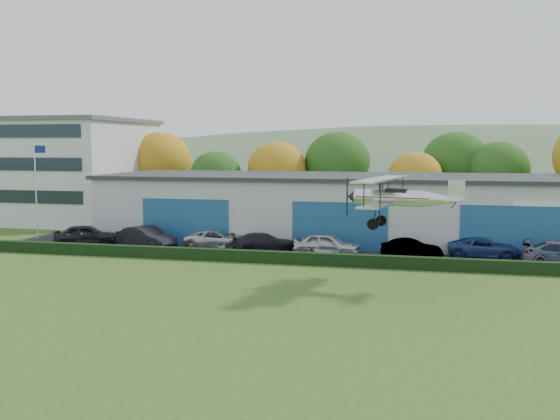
% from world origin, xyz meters
% --- Properties ---
extents(ground, '(300.00, 300.00, 0.00)m').
position_xyz_m(ground, '(0.00, 0.00, 0.00)').
color(ground, '#39591C').
rests_on(ground, ground).
extents(apron, '(48.00, 9.00, 0.05)m').
position_xyz_m(apron, '(3.00, 21.00, 0.03)').
color(apron, black).
rests_on(apron, ground).
extents(hedge, '(46.00, 0.60, 0.80)m').
position_xyz_m(hedge, '(3.00, 16.20, 0.40)').
color(hedge, black).
rests_on(hedge, ground).
extents(hangar, '(40.60, 12.60, 5.30)m').
position_xyz_m(hangar, '(5.00, 27.98, 2.66)').
color(hangar, '#B2B7BC').
rests_on(hangar, ground).
extents(office_block, '(20.60, 15.60, 10.40)m').
position_xyz_m(office_block, '(-28.00, 35.00, 5.21)').
color(office_block, silver).
rests_on(office_block, ground).
extents(flagpole, '(1.05, 0.10, 8.00)m').
position_xyz_m(flagpole, '(-19.88, 22.00, 4.78)').
color(flagpole, silver).
rests_on(flagpole, ground).
extents(tree_belt, '(75.70, 13.22, 10.12)m').
position_xyz_m(tree_belt, '(0.85, 40.62, 5.61)').
color(tree_belt, '#3D2614').
rests_on(tree_belt, ground).
extents(distant_hills, '(430.00, 196.00, 56.00)m').
position_xyz_m(distant_hills, '(-4.38, 140.00, -13.05)').
color(distant_hills, '#4C6642').
rests_on(distant_hills, ground).
extents(car_0, '(5.19, 3.74, 1.64)m').
position_xyz_m(car_0, '(-14.16, 19.63, 0.87)').
color(car_0, black).
rests_on(car_0, apron).
extents(car_1, '(5.30, 3.67, 1.66)m').
position_xyz_m(car_1, '(-9.12, 19.48, 0.88)').
color(car_1, black).
rests_on(car_1, apron).
extents(car_2, '(5.11, 2.59, 1.38)m').
position_xyz_m(car_2, '(-3.92, 20.70, 0.74)').
color(car_2, silver).
rests_on(car_2, apron).
extents(car_3, '(5.17, 3.68, 1.39)m').
position_xyz_m(car_3, '(-0.15, 19.99, 0.75)').
color(car_3, black).
rests_on(car_3, apron).
extents(car_4, '(4.88, 2.32, 1.61)m').
position_xyz_m(car_4, '(4.53, 19.48, 0.86)').
color(car_4, silver).
rests_on(car_4, apron).
extents(car_5, '(4.24, 1.86, 1.36)m').
position_xyz_m(car_5, '(10.26, 19.59, 0.73)').
color(car_5, gray).
rests_on(car_5, apron).
extents(car_6, '(4.96, 2.42, 1.36)m').
position_xyz_m(car_6, '(15.12, 21.16, 0.73)').
color(car_6, navy).
rests_on(car_6, apron).
extents(biplane, '(6.63, 7.57, 2.81)m').
position_xyz_m(biplane, '(9.64, 11.83, 4.92)').
color(biplane, silver).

